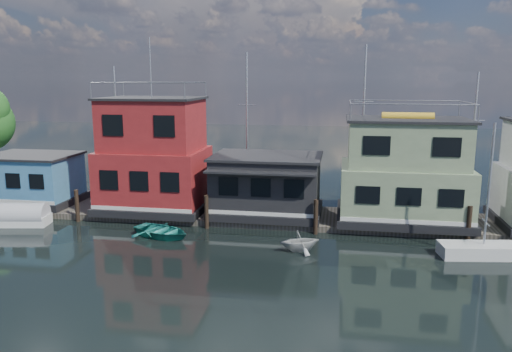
% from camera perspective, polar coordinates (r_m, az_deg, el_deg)
% --- Properties ---
extents(ground, '(160.00, 160.00, 0.00)m').
position_cam_1_polar(ground, '(23.34, -2.03, -13.10)').
color(ground, black).
rests_on(ground, ground).
extents(dock, '(48.00, 5.00, 0.40)m').
position_cam_1_polar(dock, '(34.42, 2.04, -4.65)').
color(dock, '#595147').
rests_on(dock, ground).
extents(houseboat_blue, '(6.40, 4.90, 3.66)m').
position_cam_1_polar(houseboat_blue, '(40.41, -24.13, -0.32)').
color(houseboat_blue, black).
rests_on(houseboat_blue, dock).
extents(houseboat_red, '(7.40, 5.90, 11.86)m').
position_cam_1_polar(houseboat_red, '(35.68, -11.57, 2.12)').
color(houseboat_red, black).
rests_on(houseboat_red, dock).
extents(houseboat_dark, '(7.40, 6.10, 4.06)m').
position_cam_1_polar(houseboat_dark, '(33.93, 1.23, -1.01)').
color(houseboat_dark, black).
rests_on(houseboat_dark, dock).
extents(houseboat_green, '(8.40, 5.90, 7.03)m').
position_cam_1_polar(houseboat_green, '(33.62, 16.59, 0.37)').
color(houseboat_green, black).
rests_on(houseboat_green, dock).
extents(pilings, '(42.28, 0.28, 2.20)m').
position_cam_1_polar(pilings, '(31.55, 0.77, -4.42)').
color(pilings, '#2D2116').
rests_on(pilings, ground).
extents(background_masts, '(36.40, 0.16, 12.00)m').
position_cam_1_polar(background_masts, '(39.02, 10.26, 5.08)').
color(background_masts, silver).
rests_on(background_masts, ground).
extents(day_sailer, '(4.81, 2.19, 7.31)m').
position_cam_1_polar(day_sailer, '(30.02, 24.55, -7.64)').
color(day_sailer, silver).
rests_on(day_sailer, ground).
extents(dinghy_white, '(2.88, 2.71, 1.21)m').
position_cam_1_polar(dinghy_white, '(28.26, 5.03, -7.40)').
color(dinghy_white, beige).
rests_on(dinghy_white, ground).
extents(dinghy_teal, '(4.52, 3.90, 0.79)m').
position_cam_1_polar(dinghy_teal, '(31.14, -10.69, -6.19)').
color(dinghy_teal, teal).
rests_on(dinghy_teal, ground).
extents(tarp_runabout, '(4.13, 2.20, 1.59)m').
position_cam_1_polar(tarp_runabout, '(36.55, -25.55, -4.18)').
color(tarp_runabout, white).
rests_on(tarp_runabout, ground).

